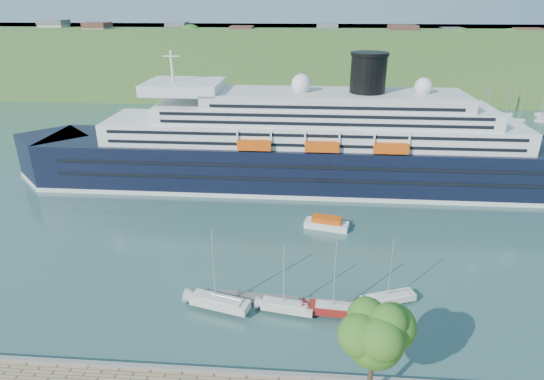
{
  "coord_description": "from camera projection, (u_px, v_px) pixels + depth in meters",
  "views": [
    {
      "loc": [
        3.28,
        -32.6,
        33.55
      ],
      "look_at": [
        -1.43,
        30.0,
        7.08
      ],
      "focal_mm": 30.0,
      "sensor_mm": 36.0,
      "label": 1
    }
  ],
  "objects": [
    {
      "name": "far_hillside",
      "position": [
        299.0,
        61.0,
        171.78
      ],
      "size": [
        400.0,
        50.0,
        24.0
      ],
      "primitive_type": "cube",
      "color": "#3B6327",
      "rests_on": "ground"
    },
    {
      "name": "sailboat_red",
      "position": [
        339.0,
        282.0,
        50.26
      ],
      "size": [
        7.23,
        2.55,
        9.16
      ],
      "primitive_type": null,
      "rotation": [
        0.0,
        0.0,
        -0.08
      ],
      "color": "maroon",
      "rests_on": "ground"
    },
    {
      "name": "tender_launch",
      "position": [
        327.0,
        223.0,
        71.67
      ],
      "size": [
        7.29,
        3.88,
        1.92
      ],
      "primitive_type": null,
      "rotation": [
        0.0,
        0.0,
        -0.23
      ],
      "color": "#DE4D0D",
      "rests_on": "ground"
    },
    {
      "name": "sailboat_white_near",
      "position": [
        218.0,
        273.0,
        51.15
      ],
      "size": [
        8.06,
        4.11,
        10.04
      ],
      "primitive_type": null,
      "rotation": [
        0.0,
        0.0,
        -0.26
      ],
      "color": "silver",
      "rests_on": "ground"
    },
    {
      "name": "sailboat_white_far",
      "position": [
        394.0,
        274.0,
        52.54
      ],
      "size": [
        6.74,
        3.86,
        8.4
      ],
      "primitive_type": null,
      "rotation": [
        0.0,
        0.0,
        0.34
      ],
      "color": "silver",
      "rests_on": "ground"
    },
    {
      "name": "floating_pontoon",
      "position": [
        283.0,
        301.0,
        54.26
      ],
      "size": [
        16.82,
        3.19,
        0.37
      ],
      "primitive_type": null,
      "rotation": [
        0.0,
        0.0,
        -0.07
      ],
      "color": "slate",
      "rests_on": "ground"
    },
    {
      "name": "sailboat_extra",
      "position": [
        288.0,
        281.0,
        50.92
      ],
      "size": [
        6.87,
        2.94,
        8.6
      ],
      "primitive_type": null,
      "rotation": [
        0.0,
        0.0,
        -0.17
      ],
      "color": "silver",
      "rests_on": "ground"
    },
    {
      "name": "cruise_ship",
      "position": [
        300.0,
        121.0,
        84.4
      ],
      "size": [
        111.94,
        16.68,
        25.12
      ],
      "primitive_type": null,
      "rotation": [
        0.0,
        0.0,
        -0.0
      ],
      "color": "black",
      "rests_on": "ground"
    },
    {
      "name": "promenade_tree",
      "position": [
        373.0,
        351.0,
        37.82
      ],
      "size": [
        6.65,
        6.65,
        11.01
      ],
      "primitive_type": null,
      "color": "#2E661B",
      "rests_on": "promenade"
    },
    {
      "name": "quay_coping",
      "position": [
        263.0,
        373.0,
        42.58
      ],
      "size": [
        220.0,
        0.5,
        0.3
      ],
      "primitive_type": "cube",
      "color": "slate",
      "rests_on": "promenade"
    }
  ]
}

